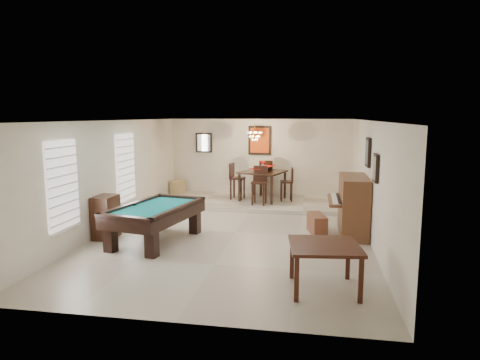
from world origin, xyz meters
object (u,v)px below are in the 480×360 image
(flower_vase, at_px, (263,164))
(upright_piano, at_px, (346,205))
(square_table, at_px, (324,267))
(pool_table, at_px, (156,224))
(dining_chair_south, at_px, (259,186))
(dining_table, at_px, (263,184))
(corner_bench, at_px, (178,187))
(chandelier, at_px, (255,133))
(dining_chair_north, at_px, (266,178))
(apothecary_chest, at_px, (106,217))
(dining_chair_east, at_px, (286,184))
(piano_bench, at_px, (317,224))
(dining_chair_west, at_px, (238,181))

(flower_vase, bearing_deg, upright_piano, -53.54)
(square_table, bearing_deg, pool_table, 150.33)
(flower_vase, height_order, dining_chair_south, flower_vase)
(dining_table, height_order, flower_vase, flower_vase)
(corner_bench, bearing_deg, chandelier, -17.83)
(square_table, distance_m, dining_chair_north, 7.44)
(chandelier, bearing_deg, corner_bench, 162.17)
(pool_table, xyz_separation_m, apothecary_chest, (-1.20, 0.10, 0.09))
(upright_piano, bearing_deg, pool_table, -161.86)
(dining_chair_east, xyz_separation_m, corner_bench, (-3.70, 0.72, -0.29))
(apothecary_chest, bearing_deg, square_table, -24.04)
(flower_vase, relative_size, corner_bench, 0.45)
(flower_vase, relative_size, chandelier, 0.36)
(square_table, xyz_separation_m, dining_chair_north, (-1.70, 7.24, 0.33))
(piano_bench, relative_size, dining_chair_west, 0.71)
(upright_piano, height_order, dining_chair_south, upright_piano)
(pool_table, bearing_deg, apothecary_chest, -173.47)
(corner_bench, bearing_deg, flower_vase, -12.80)
(square_table, height_order, dining_chair_north, dining_chair_north)
(dining_table, relative_size, flower_vase, 5.68)
(dining_chair_west, bearing_deg, upright_piano, -127.75)
(piano_bench, relative_size, corner_bench, 1.67)
(dining_chair_east, bearing_deg, square_table, 2.12)
(dining_table, distance_m, chandelier, 1.60)
(pool_table, xyz_separation_m, piano_bench, (3.45, 1.27, -0.16))
(piano_bench, height_order, flower_vase, flower_vase)
(dining_chair_south, bearing_deg, corner_bench, 158.68)
(square_table, height_order, corner_bench, square_table)
(apothecary_chest, relative_size, flower_vase, 4.43)
(pool_table, bearing_deg, dining_chair_west, 88.45)
(flower_vase, bearing_deg, pool_table, -111.94)
(piano_bench, xyz_separation_m, chandelier, (-1.88, 2.97, 1.98))
(dining_chair_south, distance_m, dining_chair_north, 1.52)
(square_table, bearing_deg, corner_bench, 123.32)
(upright_piano, distance_m, flower_vase, 3.91)
(corner_bench, bearing_deg, square_table, -56.68)
(upright_piano, xyz_separation_m, chandelier, (-2.53, 2.91, 1.53))
(dining_chair_south, bearing_deg, dining_chair_north, 92.83)
(apothecary_chest, bearing_deg, dining_chair_north, 59.46)
(upright_piano, relative_size, flower_vase, 7.48)
(square_table, height_order, piano_bench, square_table)
(dining_table, distance_m, flower_vase, 0.61)
(upright_piano, xyz_separation_m, dining_chair_east, (-1.56, 3.07, -0.05))
(upright_piano, relative_size, piano_bench, 2.02)
(upright_piano, height_order, apothecary_chest, upright_piano)
(dining_chair_north, bearing_deg, dining_table, 86.03)
(dining_chair_west, bearing_deg, dining_table, -81.68)
(pool_table, relative_size, square_table, 2.17)
(dining_chair_south, distance_m, dining_chair_west, 1.07)
(chandelier, bearing_deg, pool_table, -110.25)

